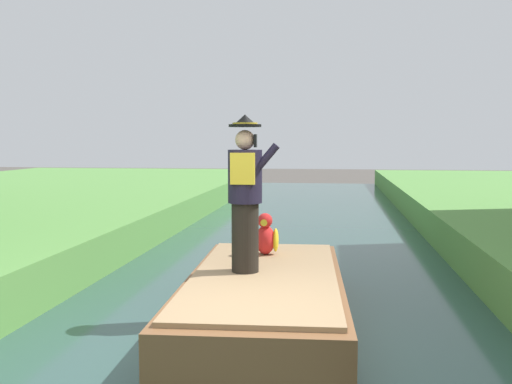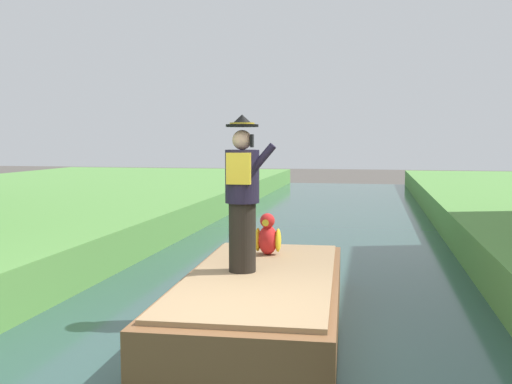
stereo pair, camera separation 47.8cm
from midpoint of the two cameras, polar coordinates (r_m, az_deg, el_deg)
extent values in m
cube|color=#2D4C47|center=(5.68, -3.60, -17.91)|extent=(5.58, 48.00, 0.10)
cube|color=brown|center=(7.00, -1.14, -10.54)|extent=(1.99, 4.28, 0.56)
cube|color=#997A56|center=(6.92, -1.15, -8.11)|extent=(1.83, 3.94, 0.05)
cylinder|color=black|center=(6.93, -3.04, -4.43)|extent=(0.32, 0.32, 0.82)
cylinder|color=black|center=(6.85, -3.07, 1.52)|extent=(0.40, 0.40, 0.62)
cube|color=gold|center=(6.65, -3.38, 2.28)|extent=(0.28, 0.06, 0.36)
sphere|color=#DBA884|center=(6.83, -3.09, 5.08)|extent=(0.23, 0.23, 0.23)
cylinder|color=black|center=(6.84, -3.10, 6.46)|extent=(0.38, 0.38, 0.03)
cone|color=black|center=(6.84, -3.10, 7.05)|extent=(0.26, 0.26, 0.12)
cylinder|color=gold|center=(6.84, -3.10, 6.67)|extent=(0.29, 0.29, 0.02)
cylinder|color=black|center=(6.76, -1.31, 3.01)|extent=(0.38, 0.09, 0.43)
cube|color=black|center=(6.75, -2.10, 5.00)|extent=(0.03, 0.08, 0.15)
ellipsoid|color=red|center=(7.98, -0.80, -4.68)|extent=(0.26, 0.32, 0.40)
sphere|color=red|center=(7.90, -0.85, -2.80)|extent=(0.20, 0.20, 0.20)
cone|color=yellow|center=(7.80, -0.95, -2.97)|extent=(0.09, 0.09, 0.09)
ellipsoid|color=yellow|center=(8.00, -1.80, -4.66)|extent=(0.08, 0.20, 0.32)
ellipsoid|color=yellow|center=(7.96, 0.20, -4.70)|extent=(0.08, 0.20, 0.32)
camera|label=1|loc=(0.24, -91.86, -0.17)|focal=41.14mm
camera|label=2|loc=(0.24, 88.14, 0.17)|focal=41.14mm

